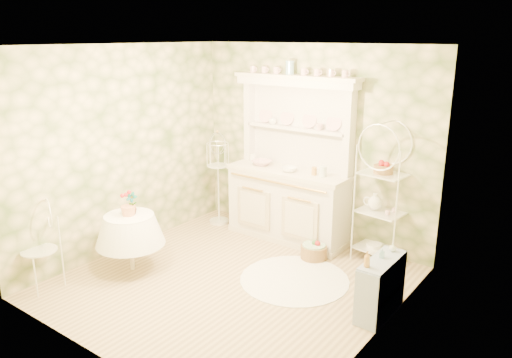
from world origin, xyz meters
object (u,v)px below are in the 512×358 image
Objects in this scene: round_table at (131,244)px; floor_basket at (314,250)px; birdcage_stand at (218,176)px; cafe_chair at (40,255)px; kitchen_dresser at (289,160)px; side_shelf at (381,287)px; bakers_rack at (382,195)px.

floor_basket is (1.65, 1.60, -0.22)m from round_table.
birdcage_stand reaches higher than round_table.
cafe_chair is at bearing -130.42° from floor_basket.
kitchen_dresser reaches higher than side_shelf.
birdcage_stand is at bearing -174.19° from kitchen_dresser.
bakers_rack is 2.44× the size of side_shelf.
kitchen_dresser is at bearing 85.88° from cafe_chair.
bakers_rack is 4.13m from cafe_chair.
side_shelf is 1.97× the size of floor_basket.
birdcage_stand is at bearing 106.81° from cafe_chair.
side_shelf is at bearing -30.90° from kitchen_dresser.
floor_basket is at bearing -137.04° from bakers_rack.
round_table is 0.45× the size of birdcage_stand.
kitchen_dresser is 3.43× the size of round_table.
bakers_rack is at bearing 69.71° from cafe_chair.
cafe_chair is 2.16× the size of floor_basket.
side_shelf is at bearing 16.68° from round_table.
bakers_rack is 4.81× the size of floor_basket.
cafe_chair reaches higher than side_shelf.
bakers_rack reaches higher than side_shelf.
side_shelf is at bearing -57.98° from bakers_rack.
bakers_rack is at bearing 4.85° from birdcage_stand.
cafe_chair reaches higher than floor_basket.
side_shelf is at bearing -31.37° from floor_basket.
floor_basket is (-0.67, -0.47, -0.76)m from bakers_rack.
kitchen_dresser is 1.36m from bakers_rack.
kitchen_dresser is 1.28m from floor_basket.
side_shelf is (0.55, -1.22, -0.57)m from bakers_rack.
birdcage_stand is 4.08× the size of floor_basket.
birdcage_stand is at bearing -167.38° from bakers_rack.
birdcage_stand reaches higher than floor_basket.
round_table is 1.83× the size of floor_basket.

